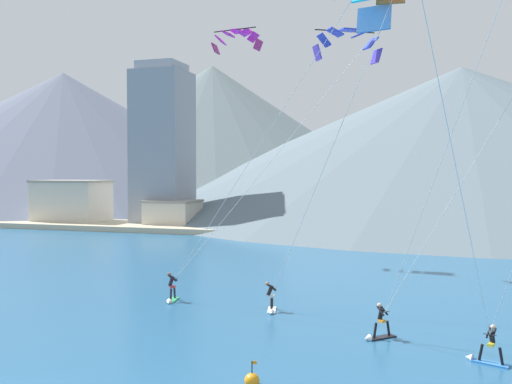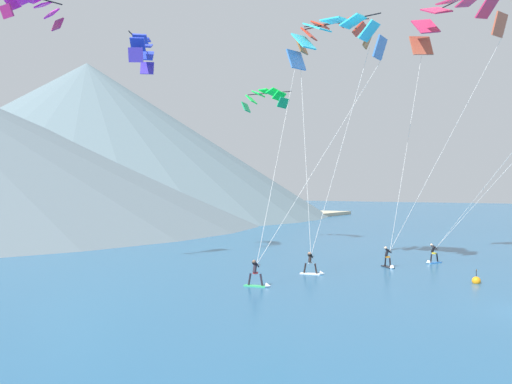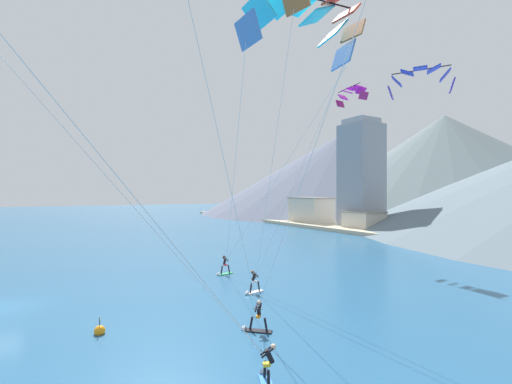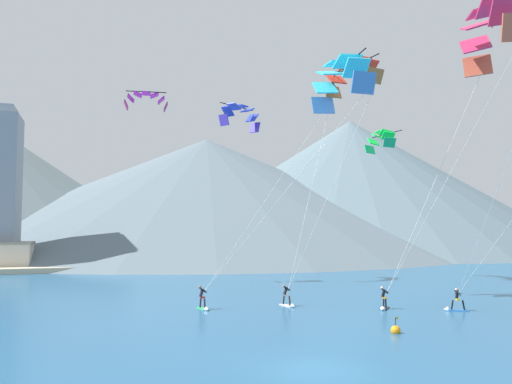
# 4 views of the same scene
# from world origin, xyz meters

# --- Properties ---
(kitesurfer_near_lead) EXTENTS (1.76, 1.02, 1.64)m
(kitesurfer_near_lead) POSITION_xyz_m (15.84, 10.18, 0.45)
(kitesurfer_near_lead) COLOR #337FDB
(kitesurfer_near_lead) RESTS_ON ground
(kitesurfer_near_trail) EXTENTS (1.50, 1.53, 1.70)m
(kitesurfer_near_trail) POSITION_xyz_m (11.37, 12.26, 0.48)
(kitesurfer_near_trail) COLOR black
(kitesurfer_near_trail) RESTS_ON ground
(kitesurfer_mid_center) EXTENTS (0.77, 1.79, 1.70)m
(kitesurfer_mid_center) POSITION_xyz_m (5.27, 15.65, 0.49)
(kitesurfer_mid_center) COLOR white
(kitesurfer_mid_center) RESTS_ON ground
(kitesurfer_far_left) EXTENTS (0.69, 1.78, 1.78)m
(kitesurfer_far_left) POSITION_xyz_m (-1.07, 16.26, 0.54)
(kitesurfer_far_left) COLOR #33B266
(kitesurfer_far_left) RESTS_ON ground
(parafoil_kite_near_trail) EXTENTS (10.03, 8.60, 20.94)m
(parafoil_kite_near_trail) POSITION_xyz_m (18.65, 9.11, 20.54)
(parafoil_kite_near_trail) COLOR #C65539
(parafoil_kite_mid_center) EXTENTS (7.68, 6.25, 18.58)m
(parafoil_kite_mid_center) POSITION_xyz_m (11.67, 17.04, 18.83)
(parafoil_kite_mid_center) COLOR #AB622F
(parafoil_kite_far_left) EXTENTS (12.29, 8.08, 18.08)m
(parafoil_kite_far_left) POSITION_xyz_m (10.08, 16.17, 18.03)
(parafoil_kite_far_left) COLOR #3F78C5
(parafoil_kite_distant_high_outer) EXTENTS (2.20, 6.11, 2.36)m
(parafoil_kite_distant_high_outer) POSITION_xyz_m (23.01, 30.55, 16.17)
(parafoil_kite_distant_high_outer) COLOR #16A35D
(parafoil_kite_distant_low_drift) EXTENTS (4.77, 1.61, 1.99)m
(parafoil_kite_distant_low_drift) POSITION_xyz_m (-3.49, 35.02, 19.85)
(parafoil_kite_distant_low_drift) COLOR #A61E69
(parafoil_kite_distant_mid_solo) EXTENTS (5.58, 4.24, 2.72)m
(parafoil_kite_distant_mid_solo) POSITION_xyz_m (6.79, 33.59, 18.59)
(parafoil_kite_distant_mid_solo) COLOR #4733B7
(race_marker_buoy) EXTENTS (0.56, 0.56, 1.02)m
(race_marker_buoy) POSITION_xyz_m (7.55, 5.09, 0.16)
(race_marker_buoy) COLOR orange
(race_marker_buoy) RESTS_ON ground
(shore_building_harbour_front) EXTENTS (7.29, 7.13, 4.46)m
(shore_building_harbour_front) POSITION_xyz_m (18.49, 57.34, 2.24)
(shore_building_harbour_front) COLOR #A89E8E
(shore_building_harbour_front) RESTS_ON ground
(mountain_peak_west_ridge) EXTENTS (108.03, 108.03, 34.06)m
(mountain_peak_west_ridge) POSITION_xyz_m (56.60, 98.25, 17.03)
(mountain_peak_west_ridge) COLOR slate
(mountain_peak_west_ridge) RESTS_ON ground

